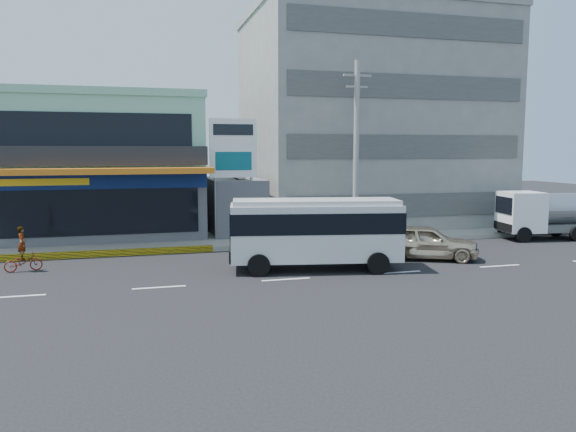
# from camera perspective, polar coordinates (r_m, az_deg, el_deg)

# --- Properties ---
(ground) EXTENTS (120.00, 120.00, 0.00)m
(ground) POSITION_cam_1_polar(r_m,az_deg,el_deg) (22.79, -0.21, -6.47)
(ground) COLOR black
(ground) RESTS_ON ground
(sidewalk) EXTENTS (70.00, 5.00, 0.30)m
(sidewalk) POSITION_cam_1_polar(r_m,az_deg,el_deg) (33.13, 3.84, -2.06)
(sidewalk) COLOR gray
(sidewalk) RESTS_ON ground
(shop_building) EXTENTS (12.40, 11.70, 8.00)m
(shop_building) POSITION_cam_1_polar(r_m,az_deg,el_deg) (35.45, -18.98, 4.41)
(shop_building) COLOR #4F4E54
(shop_building) RESTS_ON ground
(concrete_building) EXTENTS (16.00, 12.00, 14.00)m
(concrete_building) POSITION_cam_1_polar(r_m,az_deg,el_deg) (39.73, 8.18, 9.25)
(concrete_building) COLOR gray
(concrete_building) RESTS_ON ground
(gap_structure) EXTENTS (3.00, 6.00, 3.50)m
(gap_structure) POSITION_cam_1_polar(r_m,az_deg,el_deg) (34.09, -5.50, 0.88)
(gap_structure) COLOR #4F4E54
(gap_structure) RESTS_ON ground
(satellite_dish) EXTENTS (1.50, 1.50, 0.15)m
(satellite_dish) POSITION_cam_1_polar(r_m,az_deg,el_deg) (32.97, -5.23, 3.87)
(satellite_dish) COLOR slate
(satellite_dish) RESTS_ON gap_structure
(billboard) EXTENTS (2.60, 0.18, 6.90)m
(billboard) POSITION_cam_1_polar(r_m,az_deg,el_deg) (31.07, -5.58, 6.19)
(billboard) COLOR gray
(billboard) RESTS_ON ground
(utility_pole_near) EXTENTS (1.60, 0.30, 10.00)m
(utility_pole_near) POSITION_cam_1_polar(r_m,az_deg,el_deg) (31.14, 6.94, 6.58)
(utility_pole_near) COLOR #999993
(utility_pole_near) RESTS_ON ground
(minibus) EXTENTS (7.66, 3.64, 3.08)m
(minibus) POSITION_cam_1_polar(r_m,az_deg,el_deg) (24.35, 2.81, -1.22)
(minibus) COLOR silver
(minibus) RESTS_ON ground
(sedan) EXTENTS (5.28, 3.82, 1.67)m
(sedan) POSITION_cam_1_polar(r_m,az_deg,el_deg) (27.63, 13.79, -2.56)
(sedan) COLOR #C7B598
(sedan) RESTS_ON ground
(tanker_truck) EXTENTS (7.29, 3.12, 2.79)m
(tanker_truck) POSITION_cam_1_polar(r_m,az_deg,el_deg) (36.40, 25.54, 0.22)
(tanker_truck) COLOR white
(tanker_truck) RESTS_ON ground
(motorcycle_rider) EXTENTS (1.61, 0.88, 1.95)m
(motorcycle_rider) POSITION_cam_1_polar(r_m,az_deg,el_deg) (26.71, -25.33, -3.75)
(motorcycle_rider) COLOR maroon
(motorcycle_rider) RESTS_ON ground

